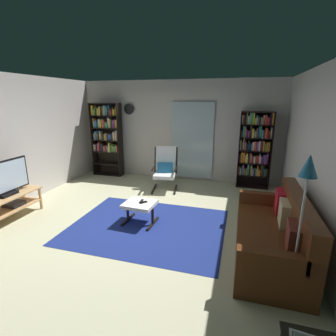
# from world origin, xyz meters

# --- Properties ---
(ground_plane) EXTENTS (7.02, 7.02, 0.00)m
(ground_plane) POSITION_xyz_m (0.00, 0.00, 0.00)
(ground_plane) COLOR #BEBC96
(wall_back) EXTENTS (5.60, 0.06, 2.60)m
(wall_back) POSITION_xyz_m (0.00, 2.90, 1.30)
(wall_back) COLOR beige
(wall_back) RESTS_ON ground
(wall_left) EXTENTS (0.06, 6.00, 2.60)m
(wall_left) POSITION_xyz_m (-2.70, 0.00, 1.30)
(wall_left) COLOR beige
(wall_left) RESTS_ON ground
(wall_right) EXTENTS (0.06, 6.00, 2.60)m
(wall_right) POSITION_xyz_m (2.70, 0.00, 1.30)
(wall_right) COLOR beige
(wall_right) RESTS_ON ground
(glass_door_panel) EXTENTS (1.10, 0.01, 2.00)m
(glass_door_panel) POSITION_xyz_m (0.41, 2.83, 1.05)
(glass_door_panel) COLOR silver
(area_rug) EXTENTS (2.59, 2.02, 0.01)m
(area_rug) POSITION_xyz_m (0.20, -0.00, 0.00)
(area_rug) COLOR navy
(area_rug) RESTS_ON ground
(tv_stand) EXTENTS (0.50, 1.15, 0.46)m
(tv_stand) POSITION_xyz_m (-2.29, -0.41, 0.31)
(tv_stand) COLOR tan
(tv_stand) RESTS_ON ground
(television) EXTENTS (0.20, 0.97, 0.63)m
(television) POSITION_xyz_m (-2.29, -0.43, 0.76)
(television) COLOR black
(television) RESTS_ON tv_stand
(bookshelf_near_tv) EXTENTS (0.83, 0.30, 2.01)m
(bookshelf_near_tv) POSITION_xyz_m (-1.97, 2.63, 1.18)
(bookshelf_near_tv) COLOR black
(bookshelf_near_tv) RESTS_ON ground
(bookshelf_near_sofa) EXTENTS (0.75, 0.30, 1.84)m
(bookshelf_near_sofa) POSITION_xyz_m (1.97, 2.64, 0.99)
(bookshelf_near_sofa) COLOR black
(bookshelf_near_sofa) RESTS_ON ground
(leather_sofa) EXTENTS (0.85, 1.93, 0.89)m
(leather_sofa) POSITION_xyz_m (2.17, -0.31, 0.32)
(leather_sofa) COLOR #542B14
(leather_sofa) RESTS_ON ground
(lounge_armchair) EXTENTS (0.66, 0.73, 1.02)m
(lounge_armchair) POSITION_xyz_m (-0.06, 1.92, 0.53)
(lounge_armchair) COLOR black
(lounge_armchair) RESTS_ON ground
(ottoman) EXTENTS (0.55, 0.51, 0.39)m
(ottoman) POSITION_xyz_m (0.03, 0.09, 0.32)
(ottoman) COLOR white
(ottoman) RESTS_ON ground
(tv_remote) EXTENTS (0.06, 0.15, 0.02)m
(tv_remote) POSITION_xyz_m (0.04, 0.13, 0.39)
(tv_remote) COLOR black
(tv_remote) RESTS_ON ottoman
(cell_phone) EXTENTS (0.15, 0.15, 0.01)m
(cell_phone) POSITION_xyz_m (0.09, 0.10, 0.39)
(cell_phone) COLOR black
(cell_phone) RESTS_ON ottoman
(floor_lamp_by_sofa) EXTENTS (0.22, 0.22, 1.63)m
(floor_lamp_by_sofa) POSITION_xyz_m (2.27, -1.13, 1.26)
(floor_lamp_by_sofa) COLOR #A5A5AD
(floor_lamp_by_sofa) RESTS_ON ground
(wall_clock) EXTENTS (0.29, 0.03, 0.29)m
(wall_clock) POSITION_xyz_m (-1.36, 2.82, 1.85)
(wall_clock) COLOR silver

